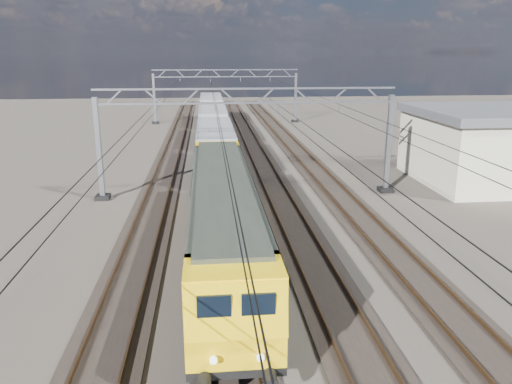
{
  "coord_description": "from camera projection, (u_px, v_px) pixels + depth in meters",
  "views": [
    {
      "loc": [
        -2.6,
        -28.08,
        9.25
      ],
      "look_at": [
        -0.21,
        -3.75,
        2.4
      ],
      "focal_mm": 35.0,
      "sensor_mm": 36.0,
      "label": 1
    }
  ],
  "objects": [
    {
      "name": "ground",
      "position": [
        253.0,
        214.0,
        29.65
      ],
      "size": [
        160.0,
        160.0,
        0.0
      ],
      "primitive_type": "plane",
      "color": "black",
      "rests_on": "ground"
    },
    {
      "name": "track_outer_west",
      "position": [
        151.0,
        216.0,
        29.07
      ],
      "size": [
        2.6,
        140.0,
        0.3
      ],
      "color": "black",
      "rests_on": "ground"
    },
    {
      "name": "track_loco",
      "position": [
        220.0,
        214.0,
        29.44
      ],
      "size": [
        2.6,
        140.0,
        0.3
      ],
      "color": "black",
      "rests_on": "ground"
    },
    {
      "name": "track_inner_east",
      "position": [
        287.0,
        212.0,
        29.82
      ],
      "size": [
        2.6,
        140.0,
        0.3
      ],
      "color": "black",
      "rests_on": "ground"
    },
    {
      "name": "track_outer_east",
      "position": [
        352.0,
        210.0,
        30.2
      ],
      "size": [
        2.6,
        140.0,
        0.3
      ],
      "color": "black",
      "rests_on": "ground"
    },
    {
      "name": "catenary_gantry_mid",
      "position": [
        248.0,
        138.0,
        32.43
      ],
      "size": [
        19.9,
        0.9,
        7.11
      ],
      "color": "gray",
      "rests_on": "ground"
    },
    {
      "name": "catenary_gantry_far",
      "position": [
        226.0,
        94.0,
        66.93
      ],
      "size": [
        19.9,
        0.9,
        7.11
      ],
      "color": "gray",
      "rests_on": "ground"
    },
    {
      "name": "overhead_wires",
      "position": [
        243.0,
        103.0,
        35.77
      ],
      "size": [
        12.03,
        140.0,
        0.53
      ],
      "color": "black",
      "rests_on": "ground"
    },
    {
      "name": "locomotive",
      "position": [
        223.0,
        213.0,
        22.28
      ],
      "size": [
        2.76,
        21.1,
        3.62
      ],
      "color": "black",
      "rests_on": "ground"
    },
    {
      "name": "hopper_wagon_lead",
      "position": [
        215.0,
        145.0,
        39.26
      ],
      "size": [
        3.38,
        13.0,
        3.25
      ],
      "color": "black",
      "rests_on": "ground"
    },
    {
      "name": "hopper_wagon_mid",
      "position": [
        213.0,
        121.0,
        52.87
      ],
      "size": [
        3.38,
        13.0,
        3.25
      ],
      "color": "black",
      "rests_on": "ground"
    },
    {
      "name": "hopper_wagon_third",
      "position": [
        211.0,
        107.0,
        66.48
      ],
      "size": [
        3.38,
        13.0,
        3.25
      ],
      "color": "black",
      "rests_on": "ground"
    }
  ]
}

